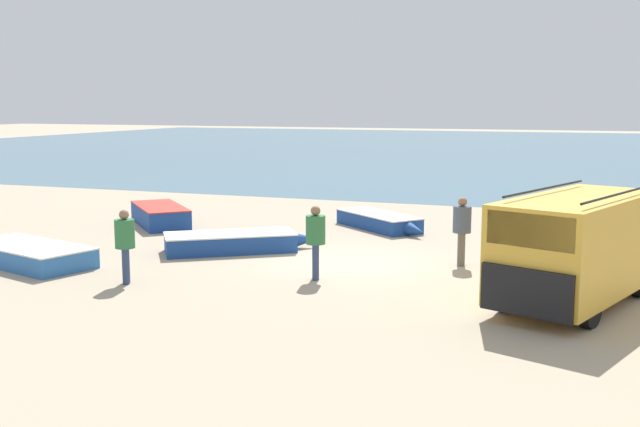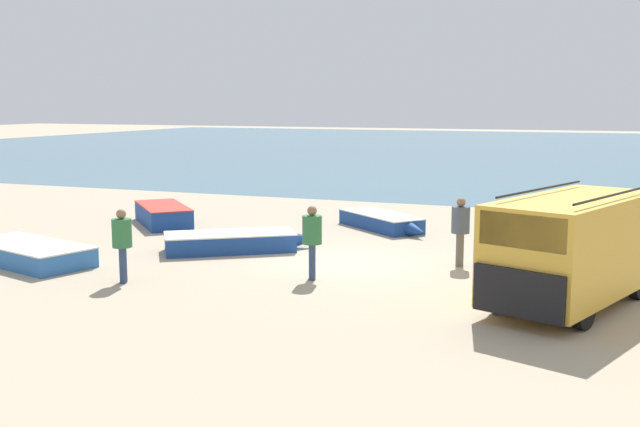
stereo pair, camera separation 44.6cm
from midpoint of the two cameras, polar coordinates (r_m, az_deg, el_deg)
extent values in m
plane|color=tan|center=(19.91, 2.86, -3.84)|extent=(200.00, 200.00, 0.00)
cube|color=#477084|center=(70.84, 16.45, 4.72)|extent=(120.00, 80.00, 0.01)
cube|color=gold|center=(16.56, 19.51, -2.30)|extent=(3.51, 5.20, 2.01)
cube|color=black|center=(14.47, 15.71, -5.89)|extent=(1.74, 0.72, 0.91)
cube|color=#1E232D|center=(14.31, 16.03, -1.32)|extent=(1.65, 0.65, 0.64)
cylinder|color=black|center=(15.09, 20.22, -6.83)|extent=(0.48, 0.82, 0.80)
cylinder|color=black|center=(15.76, 14.38, -5.92)|extent=(0.48, 0.82, 0.80)
cylinder|color=black|center=(17.83, 23.74, -4.71)|extent=(0.48, 0.82, 0.80)
cylinder|color=black|center=(18.40, 18.65, -4.04)|extent=(0.48, 0.82, 0.80)
cylinder|color=black|center=(16.13, 22.24, 1.33)|extent=(1.40, 3.72, 0.05)
cylinder|color=black|center=(16.69, 17.25, 1.80)|extent=(1.40, 3.72, 0.05)
cube|color=navy|center=(21.61, -6.29, -2.22)|extent=(3.81, 3.25, 0.50)
cone|color=navy|center=(21.99, -0.52, -1.98)|extent=(0.93, 0.85, 0.47)
cube|color=silver|center=(21.58, -6.30, -1.74)|extent=(0.91, 1.19, 0.05)
cube|color=silver|center=(21.57, -6.30, -1.51)|extent=(3.85, 3.28, 0.04)
cube|color=#234CA3|center=(25.58, 19.90, -1.03)|extent=(3.66, 3.71, 0.48)
cone|color=#234CA3|center=(24.07, 16.04, -1.42)|extent=(0.90, 0.90, 0.46)
cube|color=silver|center=(25.55, 19.92, -0.64)|extent=(1.14, 1.11, 0.05)
cube|color=silver|center=(25.54, 19.93, -0.45)|extent=(3.70, 3.74, 0.04)
cube|color=navy|center=(25.41, 5.13, -0.62)|extent=(3.40, 3.10, 0.47)
cone|color=navy|center=(23.77, 7.92, -1.30)|extent=(0.86, 0.82, 0.45)
cube|color=silver|center=(25.38, 5.14, -0.24)|extent=(0.89, 1.02, 0.05)
cube|color=silver|center=(25.37, 5.14, -0.05)|extent=(3.43, 3.13, 0.04)
cube|color=#2D66AD|center=(21.28, -20.76, -2.90)|extent=(4.11, 2.68, 0.49)
cube|color=silver|center=(21.25, -20.79, -2.42)|extent=(0.63, 1.54, 0.05)
cube|color=silver|center=(21.23, -20.80, -2.20)|extent=(4.15, 2.71, 0.04)
cube|color=navy|center=(26.65, -11.39, -0.14)|extent=(3.35, 3.40, 0.65)
cone|color=navy|center=(28.64, -12.20, 0.43)|extent=(0.96, 0.96, 0.61)
cube|color=#B22D23|center=(26.61, -11.41, 0.41)|extent=(1.07, 1.05, 0.05)
cube|color=#B22D23|center=(26.60, -11.42, 0.59)|extent=(3.39, 3.43, 0.04)
cylinder|color=navy|center=(18.39, -14.07, -3.76)|extent=(0.16, 0.16, 0.85)
cylinder|color=navy|center=(18.22, -14.12, -3.88)|extent=(0.16, 0.16, 0.85)
cylinder|color=#2D6B3D|center=(18.16, -14.18, -1.46)|extent=(0.46, 0.46, 0.68)
sphere|color=#8C664C|center=(18.09, -14.24, -0.04)|extent=(0.23, 0.23, 0.23)
cylinder|color=#5B564C|center=(19.99, 11.29, -2.66)|extent=(0.16, 0.16, 0.88)
cylinder|color=#5B564C|center=(19.81, 11.18, -2.76)|extent=(0.16, 0.16, 0.88)
cylinder|color=#424C5B|center=(19.76, 11.30, -0.48)|extent=(0.47, 0.47, 0.69)
sphere|color=#8C664C|center=(19.70, 11.34, 0.85)|extent=(0.24, 0.24, 0.24)
cylinder|color=navy|center=(18.16, 0.11, -3.62)|extent=(0.16, 0.16, 0.87)
cylinder|color=navy|center=(17.98, 0.11, -3.75)|extent=(0.16, 0.16, 0.87)
cylinder|color=#2D6B3D|center=(17.92, 0.11, -1.25)|extent=(0.47, 0.47, 0.69)
sphere|color=#8C664C|center=(17.85, 0.11, 0.22)|extent=(0.24, 0.24, 0.24)
camera|label=1|loc=(0.22, -89.42, 0.09)|focal=42.00mm
camera|label=2|loc=(0.22, 90.58, -0.09)|focal=42.00mm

